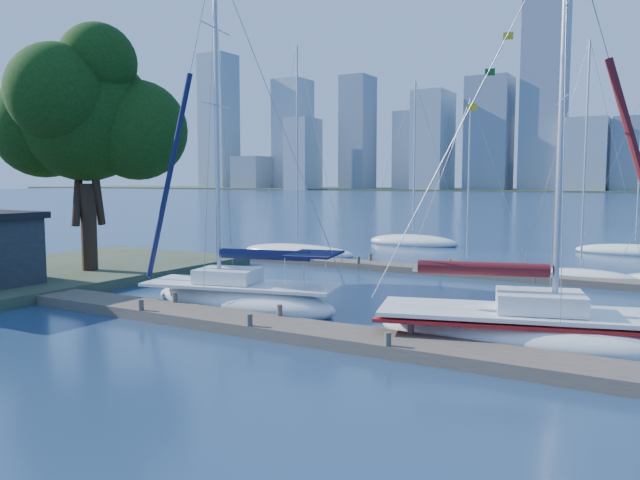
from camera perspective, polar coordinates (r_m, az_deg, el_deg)
The scene contains 12 objects.
ground at distance 21.85m, azimuth -5.02°, elevation -8.37°, with size 700.00×700.00×0.00m, color #162F48.
near_dock at distance 21.80m, azimuth -5.02°, elevation -7.86°, with size 26.00×2.00×0.40m, color #453B33.
far_dock at distance 35.24m, azimuth 12.90°, elevation -2.89°, with size 30.00×1.80×0.36m, color #453B33.
shore at distance 35.95m, azimuth -24.87°, elevation -2.99°, with size 12.00×22.00×0.50m, color #38472D.
tree at distance 34.92m, azimuth -20.70°, elevation 10.94°, with size 9.62×8.78×12.95m.
sailboat_navy at distance 25.76m, azimuth -7.18°, elevation -3.66°, with size 9.11×4.69×14.77m.
sailboat_maroon at distance 20.90m, azimuth 17.69°, elevation -6.47°, with size 9.85×5.54×13.64m.
bg_boat_0 at distance 43.70m, azimuth -2.06°, elevation -1.03°, with size 9.11×4.84×14.75m.
bg_boat_2 at distance 35.97m, azimuth 13.27°, elevation -2.67°, with size 6.60×3.69×10.03m.
bg_boat_3 at distance 35.18m, azimuth 22.71°, elevation -3.08°, with size 5.93×2.19×12.58m.
bg_boat_6 at distance 51.09m, azimuth 8.52°, elevation -0.12°, with size 7.92×4.25×13.47m.
bg_boat_7 at distance 49.22m, azimuth 26.88°, elevation -0.93°, with size 8.15×4.96×11.47m.
Camera 1 is at (12.22, -17.34, 5.22)m, focal length 35.00 mm.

